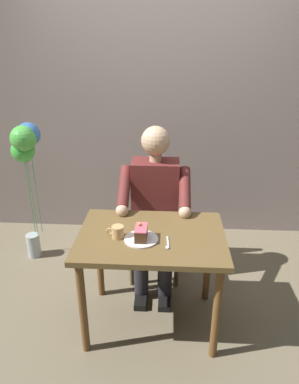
% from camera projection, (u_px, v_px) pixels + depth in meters
% --- Properties ---
extents(ground_plane, '(14.00, 14.00, 0.00)m').
position_uv_depth(ground_plane, '(151.00, 321.00, 2.49)').
color(ground_plane, '#776B53').
extents(cafe_rear_panel, '(6.40, 0.12, 3.00)m').
position_uv_depth(cafe_rear_panel, '(160.00, 81.00, 3.17)').
color(cafe_rear_panel, gray).
rests_on(cafe_rear_panel, ground).
extents(dining_table, '(0.93, 0.66, 0.72)m').
position_uv_depth(dining_table, '(151.00, 248.00, 2.24)').
color(dining_table, brown).
rests_on(dining_table, ground).
extents(chair, '(0.42, 0.42, 0.91)m').
position_uv_depth(chair, '(156.00, 216.00, 2.88)').
color(chair, brown).
rests_on(chair, ground).
extents(seated_person, '(0.53, 0.58, 1.28)m').
position_uv_depth(seated_person, '(155.00, 207.00, 2.66)').
color(seated_person, maroon).
rests_on(seated_person, ground).
extents(dessert_plate, '(0.21, 0.21, 0.01)m').
position_uv_depth(dessert_plate, '(141.00, 239.00, 2.14)').
color(dessert_plate, white).
rests_on(dessert_plate, dining_table).
extents(cake_slice, '(0.07, 0.13, 0.10)m').
position_uv_depth(cake_slice, '(141.00, 233.00, 2.12)').
color(cake_slice, '#54341C').
rests_on(cake_slice, dessert_plate).
extents(coffee_cup, '(0.11, 0.08, 0.08)m').
position_uv_depth(coffee_cup, '(118.00, 232.00, 2.15)').
color(coffee_cup, tan).
rests_on(coffee_cup, dining_table).
extents(dessert_spoon, '(0.03, 0.14, 0.01)m').
position_uv_depth(dessert_spoon, '(168.00, 244.00, 2.08)').
color(dessert_spoon, silver).
rests_on(dessert_spoon, dining_table).
extents(balloon_display, '(0.26, 0.26, 1.23)m').
position_uv_depth(balloon_display, '(26.00, 154.00, 2.88)').
color(balloon_display, '#B2C1C6').
rests_on(balloon_display, ground).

